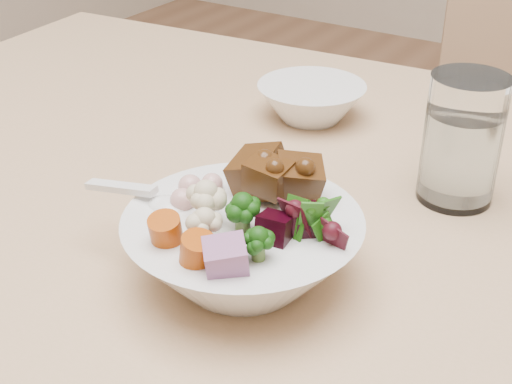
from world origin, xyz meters
TOP-DOWN VIEW (x-y plane):
  - dining_table at (0.14, 0.06)m, footprint 1.74×1.06m
  - food_bowl at (-0.05, -0.04)m, footprint 0.19×0.19m
  - soup_spoon at (-0.13, -0.06)m, footprint 0.10×0.03m
  - water_glass at (0.05, 0.18)m, footprint 0.07×0.07m
  - side_bowl at (-0.16, 0.27)m, footprint 0.13×0.13m

SIDE VIEW (x-z plane):
  - dining_table at x=0.14m, z-range 0.31..1.09m
  - side_bowl at x=-0.16m, z-range 0.78..0.83m
  - food_bowl at x=-0.05m, z-range 0.76..0.87m
  - soup_spoon at x=-0.13m, z-range 0.83..0.85m
  - water_glass at x=0.05m, z-range 0.78..0.90m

